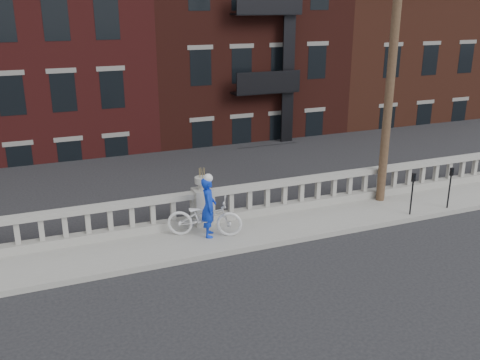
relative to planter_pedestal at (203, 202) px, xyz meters
name	(u,v)px	position (x,y,z in m)	size (l,w,h in m)	color
ground	(256,289)	(0.00, -3.95, -0.83)	(120.00, 120.00, 0.00)	black
sidewalk	(214,238)	(0.00, -0.95, -0.76)	(32.00, 2.20, 0.15)	gray
balustrade	(203,208)	(0.00, 0.00, -0.19)	(28.00, 0.34, 1.03)	gray
planter_pedestal	(203,202)	(0.00, 0.00, 0.00)	(0.55, 0.55, 1.76)	gray
lower_level	(110,69)	(0.56, 19.09, 1.80)	(80.00, 44.00, 20.80)	#605E59
utility_pole	(394,46)	(6.20, -0.35, 4.41)	(1.60, 0.28, 10.00)	#422D1E
parking_meter_b	(412,189)	(6.27, -1.80, 0.17)	(0.10, 0.09, 1.36)	black
parking_meter_c	(450,183)	(7.77, -1.80, 0.17)	(0.10, 0.09, 1.36)	black
bicycle	(205,217)	(-0.23, -0.85, -0.12)	(0.75, 2.14, 1.13)	silver
cyclist	(209,207)	(-0.12, -0.91, 0.19)	(0.64, 0.42, 1.75)	#0C2EB9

